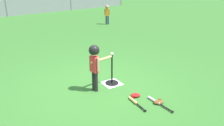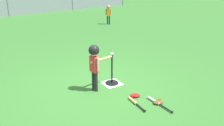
% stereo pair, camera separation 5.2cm
% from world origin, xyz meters
% --- Properties ---
extents(ground_plane, '(60.00, 60.00, 0.00)m').
position_xyz_m(ground_plane, '(0.00, 0.00, 0.00)').
color(ground_plane, '#336B28').
extents(home_plate, '(0.44, 0.44, 0.01)m').
position_xyz_m(home_plate, '(0.38, -0.00, 0.00)').
color(home_plate, white).
rests_on(home_plate, ground_plane).
extents(batting_tee, '(0.32, 0.32, 0.75)m').
position_xyz_m(batting_tee, '(0.38, -0.00, 0.12)').
color(batting_tee, black).
rests_on(batting_tee, ground_plane).
extents(baseball_on_tee, '(0.07, 0.07, 0.07)m').
position_xyz_m(baseball_on_tee, '(0.38, -0.00, 0.78)').
color(baseball_on_tee, white).
rests_on(baseball_on_tee, batting_tee).
extents(batter_child, '(0.63, 0.32, 1.12)m').
position_xyz_m(batter_child, '(-0.14, -0.09, 0.80)').
color(batter_child, '#262626').
rests_on(batter_child, ground_plane).
extents(fielder_deep_center, '(0.25, 0.20, 0.96)m').
position_xyz_m(fielder_deep_center, '(3.79, 5.74, 0.62)').
color(fielder_deep_center, '#191E4C').
rests_on(fielder_deep_center, ground_plane).
extents(spare_bat_silver, '(0.07, 0.73, 0.06)m').
position_xyz_m(spare_bat_silver, '(0.67, -1.32, 0.03)').
color(spare_bat_silver, silver).
rests_on(spare_bat_silver, ground_plane).
extents(spare_bat_wood, '(0.11, 0.62, 0.06)m').
position_xyz_m(spare_bat_wood, '(0.28, -1.06, 0.03)').
color(spare_bat_wood, '#DBB266').
rests_on(spare_bat_wood, ground_plane).
extents(glove_by_plate, '(0.27, 0.25, 0.07)m').
position_xyz_m(glove_by_plate, '(0.46, -0.85, 0.04)').
color(glove_by_plate, '#B21919').
rests_on(glove_by_plate, ground_plane).
extents(glove_near_bats, '(0.26, 0.22, 0.07)m').
position_xyz_m(glove_near_bats, '(0.70, -1.35, 0.04)').
color(glove_near_bats, brown).
rests_on(glove_near_bats, ground_plane).
extents(outfield_fence, '(16.06, 0.06, 1.15)m').
position_xyz_m(outfield_fence, '(0.00, 10.59, 0.62)').
color(outfield_fence, slate).
rests_on(outfield_fence, ground_plane).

